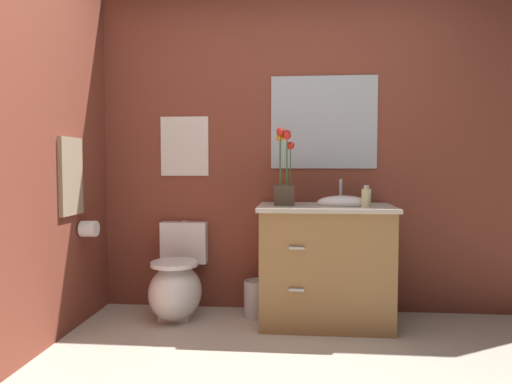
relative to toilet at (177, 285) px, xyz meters
name	(u,v)px	position (x,y,z in m)	size (l,w,h in m)	color
wall_back	(311,149)	(0.98, 0.30, 1.01)	(4.43, 0.05, 2.50)	brown
wall_left	(16,142)	(-0.67, -0.85, 1.01)	(0.05, 4.51, 2.50)	brown
toilet	(177,285)	(0.00, 0.00, 0.00)	(0.38, 0.59, 0.69)	white
vanity_cabinet	(325,263)	(1.08, -0.03, 0.19)	(0.94, 0.56, 1.02)	#9E7242
flower_vase	(284,178)	(0.79, -0.05, 0.79)	(0.14, 0.14, 0.55)	#4C3D2D
soap_bottle	(366,197)	(1.34, -0.15, 0.66)	(0.06, 0.06, 0.15)	beige
trash_bin	(256,299)	(0.58, 0.06, -0.11)	(0.18, 0.18, 0.27)	#B7B7BC
wall_poster	(185,146)	(0.00, 0.27, 1.03)	(0.38, 0.01, 0.46)	silver
wall_mirror	(324,122)	(1.08, 0.27, 1.21)	(0.80, 0.01, 0.70)	#B2BCC6
hanging_towel	(71,176)	(-0.63, -0.33, 0.81)	(0.03, 0.28, 0.52)	gray
toilet_paper_roll	(89,229)	(-0.57, -0.20, 0.44)	(0.11, 0.11, 0.11)	white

